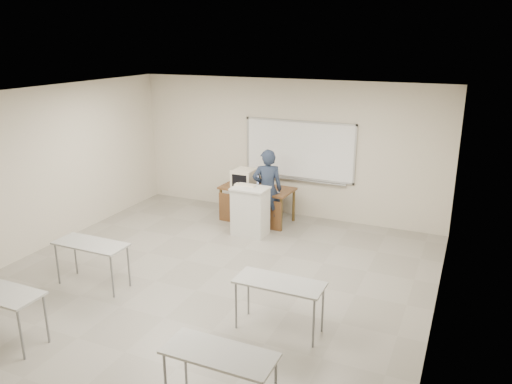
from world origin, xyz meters
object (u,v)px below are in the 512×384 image
at_px(whiteboard, 299,151).
at_px(instructor_desk, 255,197).
at_px(mouse, 278,192).
at_px(keyboard, 245,185).
at_px(presenter, 267,190).
at_px(podium, 250,211).
at_px(laptop, 253,184).
at_px(crt_monitor, 244,179).

distance_m(whiteboard, instructor_desk, 1.39).
height_order(whiteboard, mouse, whiteboard).
height_order(instructor_desk, keyboard, keyboard).
distance_m(mouse, presenter, 0.24).
height_order(podium, mouse, podium).
xyz_separation_m(whiteboard, podium, (-0.50, -1.47, -0.98)).
distance_m(whiteboard, laptop, 1.25).
relative_size(podium, mouse, 9.41).
distance_m(laptop, presenter, 0.58).
bearing_deg(podium, keyboard, 152.76).
relative_size(instructor_desk, crt_monitor, 3.19).
distance_m(podium, laptop, 0.89).
height_order(instructor_desk, crt_monitor, crt_monitor).
height_order(laptop, keyboard, keyboard).
xyz_separation_m(crt_monitor, mouse, (0.80, -0.08, -0.18)).
xyz_separation_m(laptop, keyboard, (0.15, -0.70, 0.19)).
distance_m(instructor_desk, mouse, 0.60).
bearing_deg(presenter, instructor_desk, -55.35).
bearing_deg(crt_monitor, mouse, -4.57).
distance_m(crt_monitor, keyboard, 0.67).
xyz_separation_m(instructor_desk, crt_monitor, (-0.25, -0.01, 0.39)).
distance_m(instructor_desk, crt_monitor, 0.46).
bearing_deg(mouse, podium, -105.07).
height_order(whiteboard, presenter, whiteboard).
relative_size(podium, presenter, 0.59).
bearing_deg(laptop, instructor_desk, -65.75).
xyz_separation_m(instructor_desk, mouse, (0.55, -0.09, 0.21)).
bearing_deg(laptop, whiteboard, 18.41).
bearing_deg(presenter, keyboard, 25.10).
bearing_deg(keyboard, podium, -28.95).
bearing_deg(keyboard, laptop, 101.16).
relative_size(keyboard, presenter, 0.25).
bearing_deg(podium, whiteboard, 72.03).
bearing_deg(presenter, crt_monitor, -43.11).
distance_m(instructor_desk, podium, 0.72).
xyz_separation_m(instructor_desk, presenter, (0.38, -0.23, 0.28)).
relative_size(whiteboard, mouse, 23.55).
bearing_deg(podium, instructor_desk, 107.05).
bearing_deg(mouse, crt_monitor, -170.19).
distance_m(podium, mouse, 0.75).
distance_m(instructor_desk, keyboard, 0.75).
xyz_separation_m(instructor_desk, laptop, (-0.10, 0.10, 0.25)).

